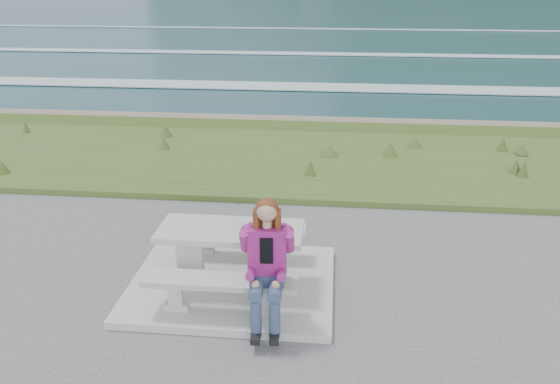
# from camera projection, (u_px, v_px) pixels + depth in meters

# --- Properties ---
(concrete_slab) EXTENTS (2.60, 2.10, 0.10)m
(concrete_slab) POSITION_uv_depth(u_px,v_px,m) (232.00, 284.00, 7.09)
(concrete_slab) COLOR #ABABA6
(concrete_slab) RESTS_ON ground
(picnic_table) EXTENTS (1.80, 0.75, 0.75)m
(picnic_table) POSITION_uv_depth(u_px,v_px,m) (231.00, 240.00, 6.85)
(picnic_table) COLOR #ABABA6
(picnic_table) RESTS_ON concrete_slab
(bench_landward) EXTENTS (1.80, 0.35, 0.45)m
(bench_landward) POSITION_uv_depth(u_px,v_px,m) (220.00, 286.00, 6.29)
(bench_landward) COLOR #ABABA6
(bench_landward) RESTS_ON concrete_slab
(bench_seaward) EXTENTS (1.80, 0.35, 0.45)m
(bench_seaward) POSITION_uv_depth(u_px,v_px,m) (241.00, 232.00, 7.58)
(bench_seaward) COLOR #ABABA6
(bench_seaward) RESTS_ON concrete_slab
(grass_verge) EXTENTS (160.00, 4.50, 0.22)m
(grass_verge) POSITION_uv_depth(u_px,v_px,m) (275.00, 162.00, 11.71)
(grass_verge) COLOR #365821
(grass_verge) RESTS_ON ground
(shore_drop) EXTENTS (160.00, 0.80, 2.20)m
(shore_drop) POSITION_uv_depth(u_px,v_px,m) (287.00, 127.00, 14.38)
(shore_drop) COLOR #63584A
(shore_drop) RESTS_ON ground
(ocean) EXTENTS (1600.00, 1600.00, 0.09)m
(ocean) POSITION_uv_depth(u_px,v_px,m) (313.00, 76.00, 30.88)
(ocean) COLOR #1C4550
(ocean) RESTS_ON ground
(seated_woman) EXTENTS (0.45, 0.75, 1.46)m
(seated_woman) POSITION_uv_depth(u_px,v_px,m) (267.00, 281.00, 6.04)
(seated_woman) COLOR navy
(seated_woman) RESTS_ON concrete_slab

